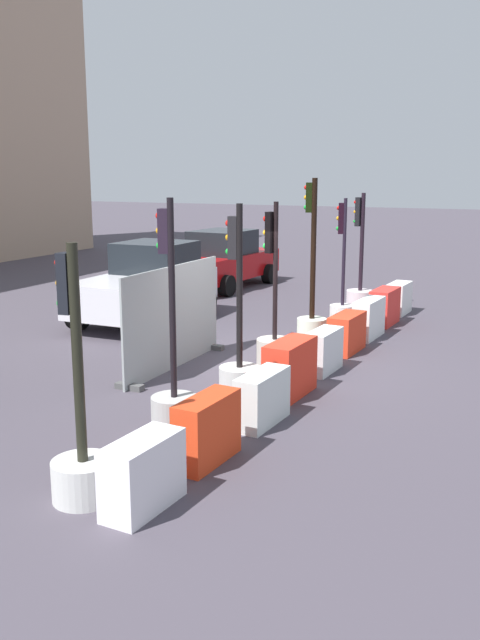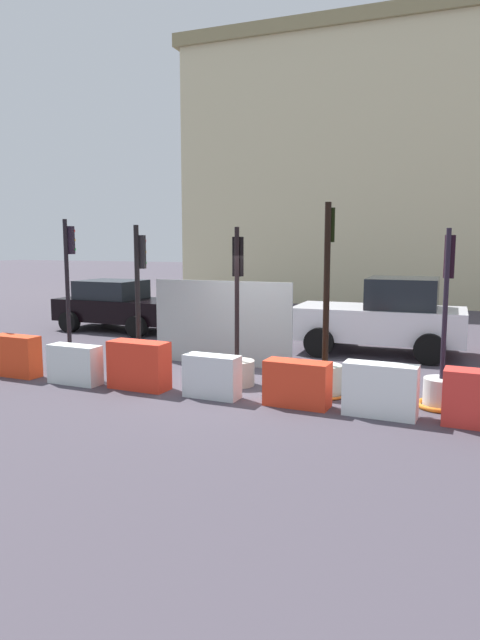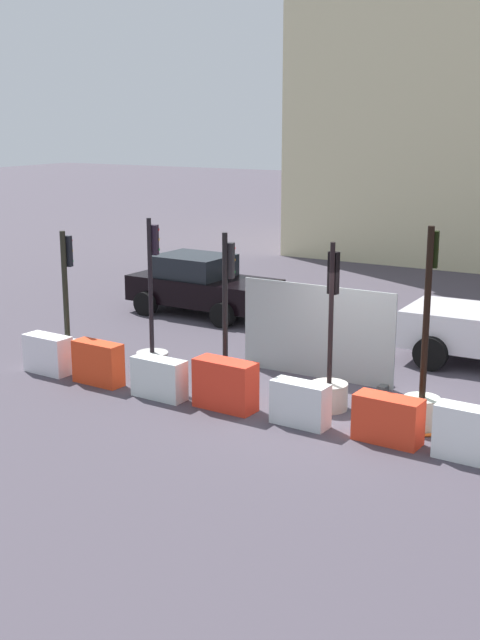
# 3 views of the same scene
# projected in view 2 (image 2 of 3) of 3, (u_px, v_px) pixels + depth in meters

# --- Properties ---
(ground_plane) EXTENTS (120.00, 120.00, 0.00)m
(ground_plane) POSITION_uv_depth(u_px,v_px,m) (235.00, 383.00, 11.15)
(ground_plane) COLOR #463F4A
(traffic_light_1) EXTENTS (0.64, 0.64, 3.23)m
(traffic_light_1) POSITION_uv_depth(u_px,v_px,m) (70.00, 344.00, 12.27)
(traffic_light_1) COLOR #ADACA9
(traffic_light_1) RESTS_ON ground_plane
(traffic_light_2) EXTENTS (0.66, 0.66, 3.09)m
(traffic_light_2) POSITION_uv_depth(u_px,v_px,m) (139.00, 351.00, 11.49)
(traffic_light_2) COLOR beige
(traffic_light_2) RESTS_ON ground_plane
(traffic_light_3) EXTENTS (0.68, 0.68, 3.03)m
(traffic_light_3) POSITION_uv_depth(u_px,v_px,m) (237.00, 358.00, 10.98)
(traffic_light_3) COLOR #BAB1A5
(traffic_light_3) RESTS_ON ground_plane
(traffic_light_4) EXTENTS (0.79, 0.79, 3.44)m
(traffic_light_4) POSITION_uv_depth(u_px,v_px,m) (325.00, 363.00, 10.23)
(traffic_light_4) COLOR silver
(traffic_light_4) RESTS_ON ground_plane
(traffic_light_5) EXTENTS (0.80, 0.80, 2.98)m
(traffic_light_5) POSITION_uv_depth(u_px,v_px,m) (442.00, 382.00, 9.48)
(traffic_light_5) COLOR silver
(traffic_light_5) RESTS_ON ground_plane
(construction_barrier_1) EXTENTS (1.08, 0.44, 0.85)m
(construction_barrier_1) POSITION_uv_depth(u_px,v_px,m) (16.00, 356.00, 11.72)
(construction_barrier_1) COLOR red
(construction_barrier_1) RESTS_ON ground_plane
(construction_barrier_2) EXTENTS (1.10, 0.45, 0.76)m
(construction_barrier_2) POSITION_uv_depth(u_px,v_px,m) (75.00, 364.00, 11.10)
(construction_barrier_2) COLOR silver
(construction_barrier_2) RESTS_ON ground_plane
(construction_barrier_3) EXTENTS (1.18, 0.53, 0.91)m
(construction_barrier_3) POSITION_uv_depth(u_px,v_px,m) (139.00, 365.00, 10.69)
(construction_barrier_3) COLOR red
(construction_barrier_3) RESTS_ON ground_plane
(construction_barrier_4) EXTENTS (1.03, 0.45, 0.77)m
(construction_barrier_4) POSITION_uv_depth(u_px,v_px,m) (212.00, 376.00, 10.11)
(construction_barrier_4) COLOR silver
(construction_barrier_4) RESTS_ON ground_plane
(construction_barrier_5) EXTENTS (1.12, 0.51, 0.77)m
(construction_barrier_5) POSITION_uv_depth(u_px,v_px,m) (297.00, 384.00, 9.57)
(construction_barrier_5) COLOR red
(construction_barrier_5) RESTS_ON ground_plane
(construction_barrier_6) EXTENTS (1.17, 0.45, 0.85)m
(construction_barrier_6) POSITION_uv_depth(u_px,v_px,m) (380.00, 390.00, 8.99)
(construction_barrier_6) COLOR white
(construction_barrier_6) RESTS_ON ground_plane
(car_black_sedan) EXTENTS (4.02, 2.30, 1.56)m
(car_black_sedan) POSITION_uv_depth(u_px,v_px,m) (118.00, 305.00, 17.84)
(car_black_sedan) COLOR black
(car_black_sedan) RESTS_ON ground_plane
(car_white_van) EXTENTS (4.11, 2.31, 1.89)m
(car_white_van) POSITION_uv_depth(u_px,v_px,m) (384.00, 317.00, 14.04)
(car_white_van) COLOR silver
(car_white_van) RESTS_ON ground_plane
(building_main_facade) EXTENTS (15.20, 9.61, 12.20)m
(building_main_facade) POSITION_uv_depth(u_px,v_px,m) (354.00, 174.00, 28.42)
(building_main_facade) COLOR beige
(building_main_facade) RESTS_ON ground_plane
(site_fence_panel) EXTENTS (3.29, 0.50, 1.90)m
(site_fence_panel) POSITION_uv_depth(u_px,v_px,m) (222.00, 325.00, 12.74)
(site_fence_panel) COLOR #979F9F
(site_fence_panel) RESTS_ON ground_plane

